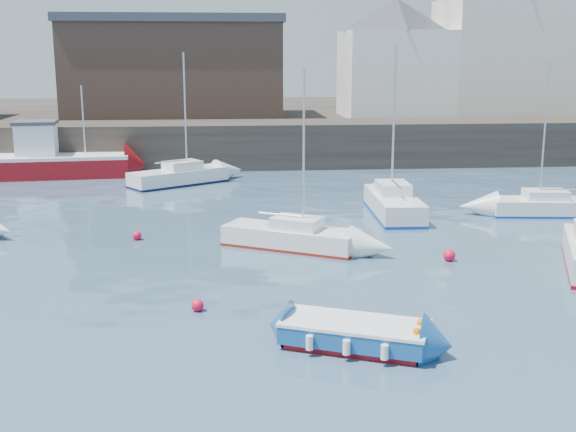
{
  "coord_description": "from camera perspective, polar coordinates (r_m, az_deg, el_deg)",
  "views": [
    {
      "loc": [
        -2.4,
        -14.6,
        7.44
      ],
      "look_at": [
        0.0,
        12.0,
        1.5
      ],
      "focal_mm": 45.0,
      "sensor_mm": 36.0,
      "label": 1
    }
  ],
  "objects": [
    {
      "name": "sailboat_f",
      "position": [
        34.79,
        8.34,
        0.99
      ],
      "size": [
        2.15,
        6.13,
        7.9
      ],
      "color": "white",
      "rests_on": "ground"
    },
    {
      "name": "bldg_east_d",
      "position": [
        57.68,
        8.47,
        12.33
      ],
      "size": [
        11.14,
        11.14,
        8.95
      ],
      "color": "white",
      "rests_on": "land_strip"
    },
    {
      "name": "bldg_east_a",
      "position": [
        60.89,
        16.9,
        13.3
      ],
      "size": [
        13.36,
        13.36,
        11.8
      ],
      "color": "beige",
      "rests_on": "land_strip"
    },
    {
      "name": "buoy_near",
      "position": [
        21.87,
        -7.15,
        -7.45
      ],
      "size": [
        0.38,
        0.38,
        0.38
      ],
      "primitive_type": "sphere",
      "color": "red",
      "rests_on": "ground"
    },
    {
      "name": "quay_wall",
      "position": [
        50.01,
        -2.38,
        5.71
      ],
      "size": [
        90.0,
        5.0,
        3.0
      ],
      "primitive_type": "cube",
      "color": "#28231E",
      "rests_on": "ground"
    },
    {
      "name": "fishing_boat",
      "position": [
        47.69,
        -17.96,
        4.28
      ],
      "size": [
        8.79,
        3.96,
        5.65
      ],
      "color": "maroon",
      "rests_on": "ground"
    },
    {
      "name": "blue_dinghy",
      "position": [
        19.04,
        5.28,
        -9.21
      ],
      "size": [
        4.13,
        3.0,
        0.72
      ],
      "color": "maroon",
      "rests_on": "ground"
    },
    {
      "name": "buoy_mid",
      "position": [
        27.5,
        12.61,
        -3.47
      ],
      "size": [
        0.45,
        0.45,
        0.45
      ],
      "primitive_type": "sphere",
      "color": "red",
      "rests_on": "ground"
    },
    {
      "name": "water",
      "position": [
        16.56,
        3.85,
        -14.19
      ],
      "size": [
        220.0,
        220.0,
        0.0
      ],
      "primitive_type": "plane",
      "color": "#2D4760",
      "rests_on": "ground"
    },
    {
      "name": "sailboat_b",
      "position": [
        28.54,
        0.28,
        -1.63
      ],
      "size": [
        5.6,
        4.17,
        7.0
      ],
      "color": "white",
      "rests_on": "ground"
    },
    {
      "name": "sailboat_d",
      "position": [
        36.64,
        19.99,
        0.75
      ],
      "size": [
        5.81,
        2.45,
        7.2
      ],
      "color": "white",
      "rests_on": "ground"
    },
    {
      "name": "land_strip",
      "position": [
        67.91,
        -3.14,
        7.42
      ],
      "size": [
        90.0,
        32.0,
        2.8
      ],
      "primitive_type": "cube",
      "color": "#28231E",
      "rests_on": "ground"
    },
    {
      "name": "buoy_far",
      "position": [
        30.52,
        -11.83,
        -1.84
      ],
      "size": [
        0.38,
        0.38,
        0.38
      ],
      "primitive_type": "sphere",
      "color": "red",
      "rests_on": "ground"
    },
    {
      "name": "sailboat_h",
      "position": [
        43.13,
        -8.6,
        3.14
      ],
      "size": [
        5.99,
        4.92,
        7.66
      ],
      "color": "white",
      "rests_on": "ground"
    },
    {
      "name": "warehouse",
      "position": [
        57.72,
        -8.92,
        11.58
      ],
      "size": [
        16.4,
        10.4,
        7.6
      ],
      "color": "#3D2D26",
      "rests_on": "land_strip"
    }
  ]
}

